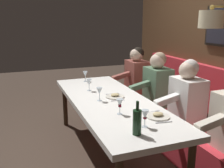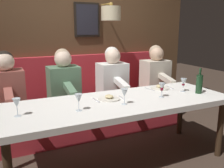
{
  "view_description": "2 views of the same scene",
  "coord_description": "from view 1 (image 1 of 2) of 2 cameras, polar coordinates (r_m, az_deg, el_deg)",
  "views": [
    {
      "loc": [
        -1.06,
        -2.84,
        1.72
      ],
      "look_at": [
        0.05,
        0.07,
        0.92
      ],
      "focal_mm": 41.57,
      "sensor_mm": 36.0,
      "label": 1
    },
    {
      "loc": [
        -2.26,
        1.16,
        1.51
      ],
      "look_at": [
        0.05,
        0.07,
        0.92
      ],
      "focal_mm": 39.65,
      "sensor_mm": 36.0,
      "label": 2
    }
  ],
  "objects": [
    {
      "name": "ground_plane",
      "position": [
        3.49,
        -0.39,
        -15.15
      ],
      "size": [
        12.0,
        12.0,
        0.0
      ],
      "primitive_type": "plane",
      "color": "#423328"
    },
    {
      "name": "diner_far",
      "position": [
        4.46,
        5.43,
        2.62
      ],
      "size": [
        0.6,
        0.4,
        0.79
      ],
      "color": "#934C42",
      "rests_on": "banquette_bench"
    },
    {
      "name": "place_setting_0",
      "position": [
        3.28,
        0.67,
        -2.68
      ],
      "size": [
        0.24,
        0.32,
        0.05
      ],
      "color": "silver",
      "rests_on": "dining_table"
    },
    {
      "name": "wine_glass_2",
      "position": [
        3.12,
        -2.79,
        -1.64
      ],
      "size": [
        0.07,
        0.07,
        0.16
      ],
      "color": "silver",
      "rests_on": "dining_table"
    },
    {
      "name": "wine_glass_4",
      "position": [
        2.69,
        1.74,
        -4.32
      ],
      "size": [
        0.07,
        0.07,
        0.16
      ],
      "color": "silver",
      "rests_on": "dining_table"
    },
    {
      "name": "wine_bottle",
      "position": [
        2.24,
        5.54,
        -8.27
      ],
      "size": [
        0.08,
        0.08,
        0.3
      ],
      "color": "#19381E",
      "rests_on": "dining_table"
    },
    {
      "name": "back_wall_panel",
      "position": [
        3.81,
        20.89,
        8.14
      ],
      "size": [
        0.59,
        3.91,
        2.9
      ],
      "color": "brown",
      "rests_on": "ground_plane"
    },
    {
      "name": "diner_near",
      "position": [
        3.3,
        16.2,
        -2.09
      ],
      "size": [
        0.6,
        0.4,
        0.79
      ],
      "color": "white",
      "rests_on": "banquette_bench"
    },
    {
      "name": "dining_table",
      "position": [
        3.21,
        -0.42,
        -4.57
      ],
      "size": [
        0.9,
        2.51,
        0.74
      ],
      "color": "white",
      "rests_on": "ground_plane"
    },
    {
      "name": "wine_glass_0",
      "position": [
        4.1,
        -5.9,
        2.16
      ],
      "size": [
        0.07,
        0.07,
        0.16
      ],
      "color": "silver",
      "rests_on": "dining_table"
    },
    {
      "name": "wine_glass_1",
      "position": [
        2.4,
        7.27,
        -6.78
      ],
      "size": [
        0.07,
        0.07,
        0.16
      ],
      "color": "silver",
      "rests_on": "dining_table"
    },
    {
      "name": "diner_middle",
      "position": [
        3.86,
        9.94,
        0.64
      ],
      "size": [
        0.6,
        0.4,
        0.79
      ],
      "color": "#567A5B",
      "rests_on": "banquette_bench"
    },
    {
      "name": "place_setting_1",
      "position": [
        2.68,
        10.06,
        -6.9
      ],
      "size": [
        0.24,
        0.33,
        0.05
      ],
      "color": "silver",
      "rests_on": "dining_table"
    },
    {
      "name": "banquette_bench",
      "position": [
        3.76,
        12.6,
        -9.42
      ],
      "size": [
        0.52,
        2.71,
        0.45
      ],
      "primitive_type": "cube",
      "color": "red",
      "rests_on": "ground_plane"
    },
    {
      "name": "wine_glass_3",
      "position": [
        3.57,
        -5.07,
        0.36
      ],
      "size": [
        0.07,
        0.07,
        0.16
      ],
      "color": "silver",
      "rests_on": "dining_table"
    }
  ]
}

